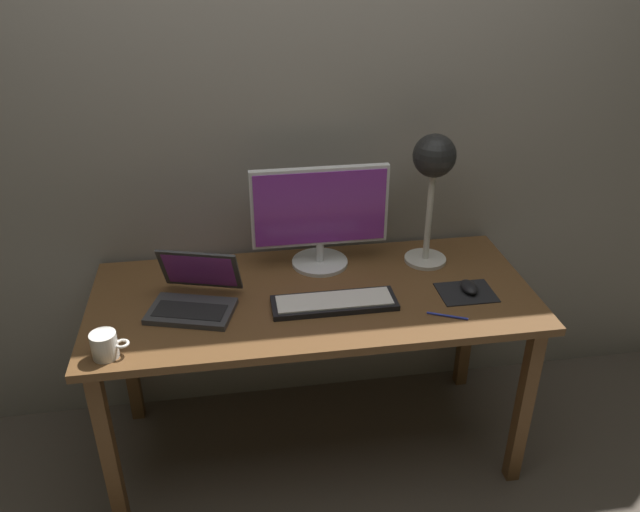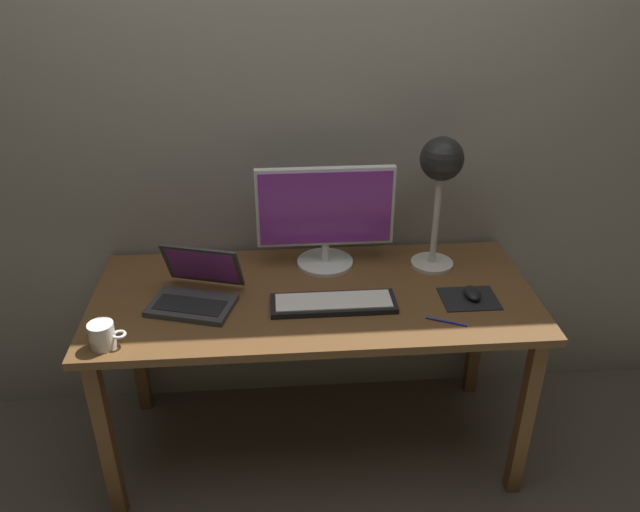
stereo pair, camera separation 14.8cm
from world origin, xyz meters
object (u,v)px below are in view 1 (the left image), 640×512
(monitor, at_px, (320,214))
(desk_lamp, at_px, (433,168))
(laptop, at_px, (195,291))
(pen, at_px, (447,316))
(keyboard_main, at_px, (334,303))
(mouse, at_px, (469,287))
(coffee_mug, at_px, (105,345))

(monitor, relative_size, desk_lamp, 1.00)
(laptop, bearing_deg, pen, -14.02)
(keyboard_main, height_order, mouse, mouse)
(desk_lamp, distance_m, coffee_mug, 1.29)
(keyboard_main, relative_size, desk_lamp, 0.85)
(coffee_mug, bearing_deg, keyboard_main, 13.24)
(mouse, bearing_deg, desk_lamp, 109.42)
(desk_lamp, height_order, pen, desk_lamp)
(keyboard_main, height_order, desk_lamp, desk_lamp)
(monitor, bearing_deg, laptop, -154.97)
(keyboard_main, distance_m, coffee_mug, 0.77)
(keyboard_main, xyz_separation_m, mouse, (0.50, 0.02, 0.01))
(monitor, bearing_deg, mouse, -29.75)
(laptop, xyz_separation_m, mouse, (0.98, -0.07, -0.03))
(desk_lamp, relative_size, pen, 3.70)
(keyboard_main, relative_size, coffee_mug, 3.77)
(mouse, distance_m, coffee_mug, 1.27)
(coffee_mug, relative_size, pen, 0.83)
(laptop, xyz_separation_m, pen, (0.85, -0.21, -0.05))
(desk_lamp, bearing_deg, pen, -96.21)
(mouse, height_order, pen, mouse)
(keyboard_main, bearing_deg, laptop, 170.31)
(coffee_mug, xyz_separation_m, pen, (1.12, 0.05, -0.04))
(keyboard_main, xyz_separation_m, pen, (0.37, -0.13, -0.01))
(desk_lamp, bearing_deg, monitor, 174.52)
(coffee_mug, bearing_deg, pen, 2.37)
(keyboard_main, bearing_deg, mouse, 1.75)
(laptop, xyz_separation_m, desk_lamp, (0.89, 0.18, 0.34))
(monitor, bearing_deg, pen, -49.24)
(monitor, distance_m, keyboard_main, 0.37)
(coffee_mug, bearing_deg, desk_lamp, 20.72)
(keyboard_main, distance_m, pen, 0.39)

